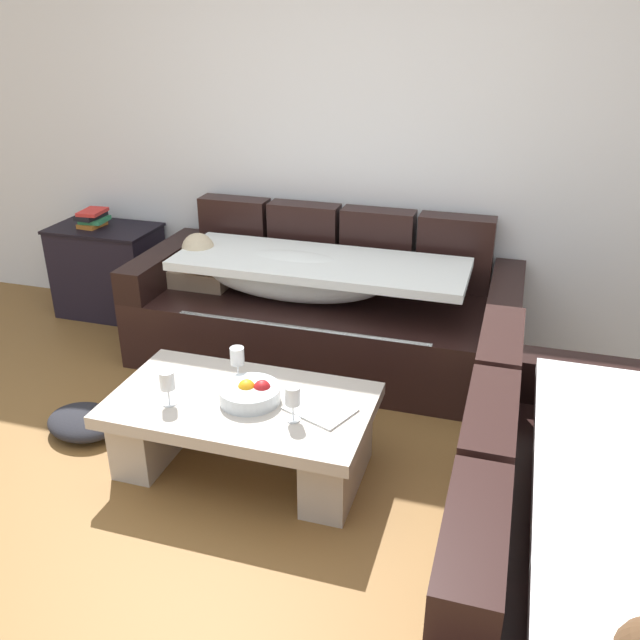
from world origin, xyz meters
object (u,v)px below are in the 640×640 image
at_px(couch_near_window, 586,566).
at_px(wine_glass_far_back, 237,357).
at_px(open_magazine, 320,409).
at_px(book_stack_on_cabinet, 93,218).
at_px(wine_glass_near_right, 293,397).
at_px(side_cabinet, 109,271).
at_px(couch_along_wall, 319,309).
at_px(fruit_bowl, 251,393).
at_px(wine_glass_near_left, 167,382).
at_px(coffee_table, 243,425).
at_px(crumpled_garment, 83,422).

relative_size(couch_near_window, wine_glass_far_back, 12.10).
bearing_deg(open_magazine, book_stack_on_cabinet, 168.10).
relative_size(wine_glass_near_right, side_cabinet, 0.23).
distance_m(couch_along_wall, couch_near_window, 2.28).
distance_m(fruit_bowl, book_stack_on_cabinet, 2.25).
bearing_deg(open_magazine, side_cabinet, 167.14).
bearing_deg(open_magazine, couch_along_wall, 129.54).
bearing_deg(wine_glass_near_left, wine_glass_far_back, 55.89).
relative_size(coffee_table, wine_glass_near_left, 7.23).
relative_size(coffee_table, fruit_bowl, 4.29).
distance_m(fruit_bowl, crumpled_garment, 1.03).
distance_m(couch_along_wall, wine_glass_near_left, 1.36).
distance_m(fruit_bowl, side_cabinet, 2.18).
height_order(couch_near_window, crumpled_garment, couch_near_window).
relative_size(couch_near_window, open_magazine, 7.17).
distance_m(couch_near_window, wine_glass_near_left, 1.82).
height_order(wine_glass_near_left, book_stack_on_cabinet, book_stack_on_cabinet).
bearing_deg(wine_glass_far_back, fruit_bowl, -51.58).
xyz_separation_m(fruit_bowl, wine_glass_near_right, (0.24, -0.10, 0.08)).
bearing_deg(crumpled_garment, couch_near_window, -14.16).
relative_size(coffee_table, wine_glass_far_back, 7.23).
bearing_deg(coffee_table, couch_near_window, -21.17).
distance_m(couch_along_wall, book_stack_on_cabinet, 1.75).
distance_m(wine_glass_near_left, open_magazine, 0.69).
bearing_deg(couch_along_wall, crumpled_garment, -128.66).
distance_m(coffee_table, wine_glass_near_right, 0.39).
bearing_deg(couch_near_window, coffee_table, 68.83).
distance_m(couch_near_window, fruit_bowl, 1.53).
bearing_deg(couch_near_window, wine_glass_far_back, 64.50).
relative_size(couch_near_window, wine_glass_near_left, 12.10).
bearing_deg(couch_along_wall, couch_near_window, -50.22).
bearing_deg(crumpled_garment, fruit_bowl, -1.66).
bearing_deg(couch_near_window, couch_along_wall, 39.78).
xyz_separation_m(open_magazine, crumpled_garment, (-1.29, 0.01, -0.33)).
bearing_deg(crumpled_garment, couch_along_wall, 51.34).
bearing_deg(side_cabinet, wine_glass_far_back, -39.06).
distance_m(wine_glass_near_right, side_cabinet, 2.43).
height_order(couch_near_window, wine_glass_near_right, couch_near_window).
relative_size(wine_glass_near_right, open_magazine, 0.59).
height_order(couch_along_wall, coffee_table, couch_along_wall).
height_order(couch_near_window, coffee_table, couch_near_window).
bearing_deg(book_stack_on_cabinet, fruit_bowl, -39.09).
bearing_deg(coffee_table, open_magazine, 2.83).
bearing_deg(open_magazine, fruit_bowl, -155.36).
height_order(coffee_table, crumpled_garment, coffee_table).
distance_m(wine_glass_near_right, open_magazine, 0.18).
height_order(open_magazine, book_stack_on_cabinet, book_stack_on_cabinet).
height_order(fruit_bowl, wine_glass_far_back, wine_glass_far_back).
relative_size(wine_glass_far_back, crumpled_garment, 0.42).
xyz_separation_m(couch_along_wall, side_cabinet, (-1.62, 0.23, -0.01)).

